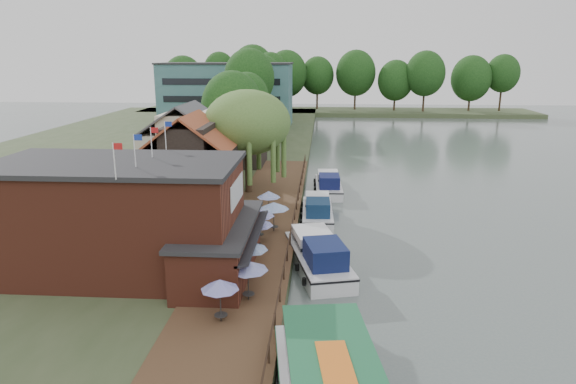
{
  "coord_description": "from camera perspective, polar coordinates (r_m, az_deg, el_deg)",
  "views": [
    {
      "loc": [
        -3.02,
        -31.39,
        14.61
      ],
      "look_at": [
        -6.0,
        12.0,
        3.0
      ],
      "focal_mm": 32.0,
      "sensor_mm": 36.0,
      "label": 1
    }
  ],
  "objects": [
    {
      "name": "ground",
      "position": [
        34.75,
        8.68,
        -10.1
      ],
      "size": [
        260.0,
        260.0,
        0.0
      ],
      "primitive_type": "plane",
      "color": "#4F5B5A",
      "rests_on": "ground"
    },
    {
      "name": "land_bank",
      "position": [
        73.04,
        -17.86,
        3.08
      ],
      "size": [
        50.0,
        140.0,
        1.0
      ],
      "primitive_type": "cube",
      "color": "#384728",
      "rests_on": "ground"
    },
    {
      "name": "quay_deck",
      "position": [
        43.84,
        -2.79,
        -3.09
      ],
      "size": [
        6.0,
        50.0,
        0.1
      ],
      "primitive_type": "cube",
      "color": "#47301E",
      "rests_on": "land_bank"
    },
    {
      "name": "quay_rail",
      "position": [
        43.95,
        0.78,
        -2.41
      ],
      "size": [
        0.2,
        49.0,
        1.0
      ],
      "primitive_type": null,
      "color": "black",
      "rests_on": "land_bank"
    },
    {
      "name": "pub",
      "position": [
        33.81,
        -15.23,
        -2.73
      ],
      "size": [
        20.0,
        11.0,
        7.3
      ],
      "primitive_type": null,
      "color": "maroon",
      "rests_on": "land_bank"
    },
    {
      "name": "hotel_block",
      "position": [
        103.42,
        -6.77,
        10.71
      ],
      "size": [
        25.4,
        12.4,
        12.3
      ],
      "primitive_type": null,
      "color": "#38666B",
      "rests_on": "land_bank"
    },
    {
      "name": "cottage_a",
      "position": [
        47.87,
        -10.66,
        3.41
      ],
      "size": [
        8.6,
        7.6,
        8.5
      ],
      "primitive_type": null,
      "color": "black",
      "rests_on": "land_bank"
    },
    {
      "name": "cottage_b",
      "position": [
        58.14,
        -11.11,
        5.4
      ],
      "size": [
        9.6,
        8.6,
        8.5
      ],
      "primitive_type": null,
      "color": "beige",
      "rests_on": "land_bank"
    },
    {
      "name": "cottage_c",
      "position": [
        65.98,
        -5.73,
        6.72
      ],
      "size": [
        7.6,
        7.6,
        8.5
      ],
      "primitive_type": null,
      "color": "black",
      "rests_on": "land_bank"
    },
    {
      "name": "willow",
      "position": [
        51.63,
        -4.48,
        5.54
      ],
      "size": [
        8.6,
        8.6,
        10.43
      ],
      "primitive_type": null,
      "color": "#476B2D",
      "rests_on": "land_bank"
    },
    {
      "name": "umbrella_0",
      "position": [
        27.45,
        -7.52,
        -11.87
      ],
      "size": [
        2.02,
        2.02,
        2.38
      ],
      "primitive_type": null,
      "color": "#1C1B97",
      "rests_on": "quay_deck"
    },
    {
      "name": "umbrella_1",
      "position": [
        29.52,
        -4.44,
        -9.77
      ],
      "size": [
        2.33,
        2.33,
        2.38
      ],
      "primitive_type": null,
      "color": "navy",
      "rests_on": "quay_deck"
    },
    {
      "name": "umbrella_2",
      "position": [
        32.37,
        -4.29,
        -7.47
      ],
      "size": [
        2.36,
        2.36,
        2.38
      ],
      "primitive_type": null,
      "color": "navy",
      "rests_on": "quay_deck"
    },
    {
      "name": "umbrella_3",
      "position": [
        36.76,
        -3.51,
        -4.67
      ],
      "size": [
        2.43,
        2.43,
        2.38
      ],
      "primitive_type": null,
      "color": "navy",
      "rests_on": "quay_deck"
    },
    {
      "name": "umbrella_4",
      "position": [
        38.83,
        -3.24,
        -3.58
      ],
      "size": [
        2.38,
        2.38,
        2.38
      ],
      "primitive_type": null,
      "color": "navy",
      "rests_on": "quay_deck"
    },
    {
      "name": "umbrella_5",
      "position": [
        40.53,
        -1.59,
        -2.76
      ],
      "size": [
        2.45,
        2.45,
        2.38
      ],
      "primitive_type": null,
      "color": "#1B4799",
      "rests_on": "quay_deck"
    },
    {
      "name": "umbrella_6",
      "position": [
        43.82,
        -2.15,
        -1.4
      ],
      "size": [
        2.01,
        2.01,
        2.38
      ],
      "primitive_type": null,
      "color": "navy",
      "rests_on": "quay_deck"
    },
    {
      "name": "cruiser_0",
      "position": [
        36.31,
        3.35,
        -6.55
      ],
      "size": [
        5.98,
        11.27,
        2.64
      ],
      "primitive_type": null,
      "rotation": [
        0.0,
        0.0,
        0.25
      ],
      "color": "silver",
      "rests_on": "ground"
    },
    {
      "name": "cruiser_1",
      "position": [
        47.02,
        3.3,
        -1.72
      ],
      "size": [
        3.33,
        9.58,
        2.29
      ],
      "primitive_type": null,
      "rotation": [
        0.0,
        0.0,
        0.03
      ],
      "color": "silver",
      "rests_on": "ground"
    },
    {
      "name": "cruiser_2",
      "position": [
        56.5,
        4.52,
        1.14
      ],
      "size": [
        3.44,
        9.77,
        2.34
      ],
      "primitive_type": null,
      "rotation": [
        0.0,
        0.0,
        0.03
      ],
      "color": "silver",
      "rests_on": "ground"
    },
    {
      "name": "swan",
      "position": [
        25.07,
        7.58,
        -20.22
      ],
      "size": [
        0.44,
        0.44,
        0.44
      ],
      "primitive_type": "sphere",
      "color": "white",
      "rests_on": "ground"
    },
    {
      "name": "bank_tree_0",
      "position": [
        74.99,
        -6.19,
        8.88
      ],
      "size": [
        8.87,
        8.87,
        11.6
      ],
      "primitive_type": null,
      "color": "#143811",
      "rests_on": "land_bank"
    },
    {
      "name": "bank_tree_1",
      "position": [
        81.96,
        -4.56,
        9.28
      ],
      "size": [
        6.99,
        6.99,
        11.17
      ],
      "primitive_type": null,
      "color": "#143811",
      "rests_on": "land_bank"
    },
    {
      "name": "bank_tree_2",
      "position": [
        90.1,
        -4.3,
        10.97
      ],
      "size": [
        8.65,
        8.65,
        14.86
      ],
      "primitive_type": null,
      "color": "#143811",
      "rests_on": "land_bank"
    },
    {
      "name": "bank_tree_3",
      "position": [
        109.77,
        -2.73,
        11.4
      ],
      "size": [
        7.85,
        7.85,
        13.68
      ],
      "primitive_type": null,
      "color": "#143811",
      "rests_on": "land_bank"
    },
    {
      "name": "bank_tree_4",
      "position": [
        116.72,
        -1.96,
        11.79
      ],
      "size": [
        7.63,
        7.63,
        14.38
      ],
      "primitive_type": null,
      "color": "#143811",
      "rests_on": "land_bank"
    },
    {
      "name": "bank_tree_5",
      "position": [
        125.21,
        -2.68,
        11.88
      ],
      "size": [
        7.89,
        7.89,
        13.91
      ],
      "primitive_type": null,
      "color": "#143811",
      "rests_on": "land_bank"
    }
  ]
}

